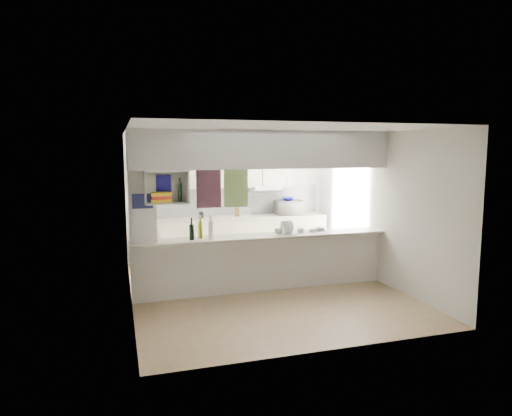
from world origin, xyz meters
name	(u,v)px	position (x,y,z in m)	size (l,w,h in m)	color
floor	(263,290)	(0.00, 0.00, 0.00)	(4.80, 4.80, 0.00)	#927754
ceiling	(264,131)	(0.00, 0.00, 2.60)	(4.80, 4.80, 0.00)	white
wall_back	(228,197)	(0.00, 2.40, 1.30)	(4.20, 4.20, 0.00)	silver
wall_left	(129,218)	(-2.10, 0.00, 1.30)	(4.80, 4.80, 0.00)	silver
wall_right	(377,207)	(2.10, 0.00, 1.30)	(4.80, 4.80, 0.00)	silver
servery_partition	(253,190)	(-0.17, 0.00, 1.66)	(4.20, 0.50, 2.60)	silver
cubby_shelf	(165,189)	(-1.57, -0.06, 1.71)	(0.65, 0.35, 0.50)	white
kitchen_run	(239,221)	(0.16, 2.14, 0.83)	(3.60, 0.63, 2.24)	beige
microwave	(289,207)	(1.26, 2.09, 1.07)	(0.56, 0.38, 0.31)	white
bowl	(288,199)	(1.22, 2.07, 1.26)	(0.25, 0.25, 0.06)	#0E0B7D
dish_rack	(289,228)	(0.45, 0.03, 1.01)	(0.48, 0.40, 0.23)	silver
cup	(278,231)	(0.24, -0.06, 0.98)	(0.12, 0.12, 0.09)	white
wine_bottles	(201,230)	(-1.02, -0.03, 1.06)	(0.38, 0.16, 0.38)	black
plastic_tubs	(310,230)	(0.86, 0.09, 0.95)	(0.49, 0.21, 0.06)	silver
utensil_jar	(201,215)	(-0.63, 2.15, 0.98)	(0.09, 0.09, 0.13)	black
knife_block	(237,212)	(0.13, 2.18, 1.01)	(0.09, 0.07, 0.18)	#54391D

